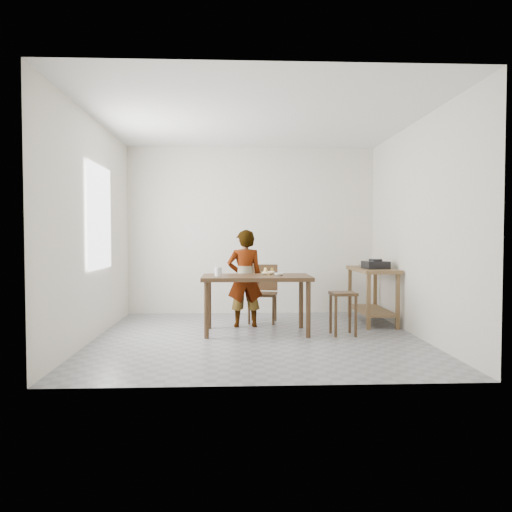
{
  "coord_description": "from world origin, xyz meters",
  "views": [
    {
      "loc": [
        -0.3,
        -6.14,
        1.26
      ],
      "look_at": [
        0.0,
        0.4,
        1.0
      ],
      "focal_mm": 35.0,
      "sensor_mm": 36.0,
      "label": 1
    }
  ],
  "objects_px": {
    "dining_table": "(256,304)",
    "dining_chair": "(263,294)",
    "child": "(245,278)",
    "stool": "(343,314)",
    "prep_counter": "(372,295)"
  },
  "relations": [
    {
      "from": "prep_counter",
      "to": "dining_chair",
      "type": "distance_m",
      "value": 1.6
    },
    {
      "from": "dining_chair",
      "to": "dining_table",
      "type": "bearing_deg",
      "value": -89.34
    },
    {
      "from": "dining_table",
      "to": "stool",
      "type": "relative_size",
      "value": 2.55
    },
    {
      "from": "stool",
      "to": "dining_table",
      "type": "bearing_deg",
      "value": 170.11
    },
    {
      "from": "dining_table",
      "to": "stool",
      "type": "distance_m",
      "value": 1.12
    },
    {
      "from": "prep_counter",
      "to": "child",
      "type": "height_order",
      "value": "child"
    },
    {
      "from": "dining_table",
      "to": "prep_counter",
      "type": "xyz_separation_m",
      "value": [
        1.72,
        0.7,
        0.03
      ]
    },
    {
      "from": "dining_table",
      "to": "dining_chair",
      "type": "height_order",
      "value": "dining_chair"
    },
    {
      "from": "dining_table",
      "to": "stool",
      "type": "bearing_deg",
      "value": -9.89
    },
    {
      "from": "dining_table",
      "to": "dining_chair",
      "type": "relative_size",
      "value": 1.67
    },
    {
      "from": "dining_chair",
      "to": "stool",
      "type": "relative_size",
      "value": 1.53
    },
    {
      "from": "child",
      "to": "dining_chair",
      "type": "bearing_deg",
      "value": -135.09
    },
    {
      "from": "child",
      "to": "stool",
      "type": "height_order",
      "value": "child"
    },
    {
      "from": "prep_counter",
      "to": "child",
      "type": "bearing_deg",
      "value": -172.46
    },
    {
      "from": "dining_table",
      "to": "prep_counter",
      "type": "relative_size",
      "value": 1.17
    }
  ]
}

